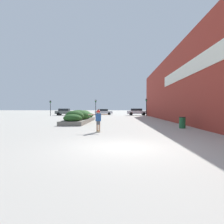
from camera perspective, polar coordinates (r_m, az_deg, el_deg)
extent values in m
plane|color=#ADA89E|center=(7.99, 2.44, -10.04)|extent=(300.00, 300.00, 0.00)
cube|color=maroon|center=(23.98, 17.34, 6.89)|extent=(0.60, 41.44, 8.00)
cube|color=silver|center=(17.49, 22.39, 12.12)|extent=(0.06, 20.13, 1.20)
cube|color=slate|center=(22.14, -9.18, -2.45)|extent=(2.13, 9.40, 0.38)
ellipsoid|color=#234C1E|center=(18.50, -11.19, -1.72)|extent=(1.68, 1.61, 0.72)
ellipsoid|color=#234C1E|center=(19.74, -10.64, -1.15)|extent=(1.81, 1.94, 1.08)
ellipsoid|color=#234C1E|center=(21.42, -9.55, -0.93)|extent=(2.20, 2.58, 1.13)
ellipsoid|color=#286028|center=(22.79, -8.84, -0.88)|extent=(2.30, 2.62, 1.05)
ellipsoid|color=#3D6623|center=(24.41, -7.98, -0.75)|extent=(1.61, 1.48, 1.05)
ellipsoid|color=#33702D|center=(26.11, -7.63, -0.87)|extent=(2.16, 2.02, 0.76)
cube|color=olive|center=(13.04, -3.95, -5.35)|extent=(0.29, 0.63, 0.01)
cylinder|color=beige|center=(13.25, -4.36, -5.50)|extent=(0.06, 0.06, 0.05)
cylinder|color=beige|center=(13.26, -3.66, -5.49)|extent=(0.06, 0.06, 0.05)
cylinder|color=beige|center=(12.83, -4.25, -5.72)|extent=(0.06, 0.06, 0.05)
cylinder|color=beige|center=(12.84, -3.52, -5.71)|extent=(0.06, 0.06, 0.05)
cylinder|color=tan|center=(13.00, -4.28, -3.97)|extent=(0.13, 0.13, 0.62)
cylinder|color=tan|center=(13.01, -3.63, -3.96)|extent=(0.13, 0.13, 0.62)
cube|color=#4C4C51|center=(12.99, -3.95, -3.09)|extent=(0.25, 0.22, 0.22)
cube|color=#234C8C|center=(12.97, -3.96, -1.53)|extent=(0.38, 0.23, 0.49)
cylinder|color=tan|center=(12.94, -5.74, -0.72)|extent=(0.47, 0.16, 0.08)
cylinder|color=tan|center=(13.00, -2.18, -0.71)|extent=(0.47, 0.16, 0.08)
sphere|color=tan|center=(12.96, -3.96, -0.01)|extent=(0.20, 0.20, 0.20)
sphere|color=red|center=(12.96, -3.96, 0.14)|extent=(0.23, 0.23, 0.23)
cylinder|color=#1E5B33|center=(16.33, 19.45, -2.96)|extent=(0.47, 0.47, 0.83)
cylinder|color=black|center=(16.30, 19.46, -1.42)|extent=(0.50, 0.50, 0.05)
cube|color=silver|center=(44.53, 7.19, -0.06)|extent=(4.44, 1.75, 0.68)
cube|color=black|center=(44.51, 6.97, 0.68)|extent=(2.44, 1.54, 0.47)
cylinder|color=black|center=(45.51, 8.82, -0.47)|extent=(0.68, 0.22, 0.68)
cylinder|color=black|center=(43.86, 9.08, -0.53)|extent=(0.68, 0.22, 0.68)
cylinder|color=black|center=(45.27, 5.36, -0.47)|extent=(0.68, 0.22, 0.68)
cylinder|color=black|center=(43.61, 5.49, -0.53)|extent=(0.68, 0.22, 0.68)
cube|color=slate|center=(45.02, -13.29, -0.09)|extent=(4.01, 1.79, 0.67)
cube|color=black|center=(45.06, -13.49, 0.64)|extent=(2.21, 1.58, 0.49)
cylinder|color=black|center=(45.55, -11.50, -0.50)|extent=(0.65, 0.22, 0.65)
cylinder|color=black|center=(43.89, -12.02, -0.56)|extent=(0.65, 0.22, 0.65)
cylinder|color=black|center=(46.19, -14.50, -0.49)|extent=(0.65, 0.22, 0.65)
cylinder|color=black|center=(44.56, -15.12, -0.54)|extent=(0.65, 0.22, 0.65)
cube|color=silver|center=(47.88, -2.32, -0.07)|extent=(4.18, 1.80, 0.59)
cube|color=black|center=(47.88, -2.52, 0.57)|extent=(2.30, 1.59, 0.48)
cylinder|color=black|center=(48.66, -0.72, -0.40)|extent=(0.61, 0.22, 0.61)
cylinder|color=black|center=(46.95, -0.82, -0.46)|extent=(0.61, 0.22, 0.61)
cylinder|color=black|center=(48.85, -3.76, -0.40)|extent=(0.61, 0.22, 0.61)
cylinder|color=black|center=(47.15, -3.97, -0.45)|extent=(0.61, 0.22, 0.61)
cube|color=slate|center=(48.02, 17.71, -0.05)|extent=(4.79, 1.87, 0.61)
cube|color=black|center=(47.96, 17.50, 0.63)|extent=(2.63, 1.64, 0.52)
cylinder|color=black|center=(49.30, 19.09, -0.38)|extent=(0.71, 0.22, 0.71)
cylinder|color=black|center=(47.61, 19.72, -0.43)|extent=(0.71, 0.22, 0.71)
cylinder|color=black|center=(48.51, 15.74, -0.38)|extent=(0.71, 0.22, 0.71)
cylinder|color=black|center=(46.79, 16.26, -0.44)|extent=(0.71, 0.22, 0.71)
cylinder|color=black|center=(40.93, -4.68, 0.87)|extent=(0.11, 0.11, 2.83)
cube|color=black|center=(40.96, -4.69, 3.16)|extent=(0.28, 0.20, 0.45)
sphere|color=#2D2823|center=(40.84, -4.71, 3.38)|extent=(0.15, 0.15, 0.15)
sphere|color=#2D2823|center=(40.84, -4.71, 3.17)|extent=(0.15, 0.15, 0.15)
sphere|color=green|center=(40.83, -4.71, 2.96)|extent=(0.15, 0.15, 0.15)
cylinder|color=black|center=(40.60, 9.78, 0.98)|extent=(0.11, 0.11, 2.99)
cube|color=black|center=(40.64, 9.78, 3.41)|extent=(0.28, 0.20, 0.45)
sphere|color=#2D2823|center=(40.52, 9.81, 3.62)|extent=(0.15, 0.15, 0.15)
sphere|color=#2D2823|center=(40.52, 9.81, 3.41)|extent=(0.15, 0.15, 0.15)
sphere|color=green|center=(40.51, 9.81, 3.20)|extent=(0.15, 0.15, 0.15)
cylinder|color=black|center=(42.62, -17.18, 0.73)|extent=(0.11, 0.11, 2.67)
cube|color=black|center=(42.64, -17.20, 2.82)|extent=(0.28, 0.20, 0.45)
sphere|color=#2D2823|center=(42.53, -17.25, 3.03)|extent=(0.15, 0.15, 0.15)
sphere|color=#2D2823|center=(42.53, -17.25, 2.83)|extent=(0.15, 0.15, 0.15)
sphere|color=green|center=(42.52, -17.25, 2.63)|extent=(0.15, 0.15, 0.15)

